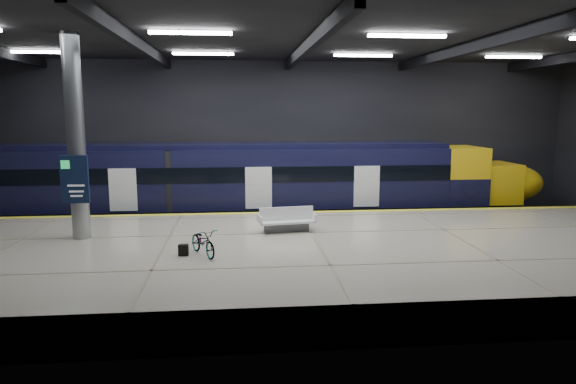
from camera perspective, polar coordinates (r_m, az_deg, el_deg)
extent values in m
plane|color=black|center=(19.85, 2.11, -6.94)|extent=(30.00, 30.00, 0.00)
cube|color=black|center=(27.08, -0.10, 5.93)|extent=(30.00, 0.10, 8.00)
cube|color=black|center=(11.31, 7.63, 1.58)|extent=(30.00, 0.10, 8.00)
cube|color=black|center=(19.26, 2.25, 16.61)|extent=(30.00, 16.00, 0.10)
cube|color=black|center=(19.36, -16.33, 15.48)|extent=(0.25, 16.00, 0.40)
cube|color=black|center=(19.23, 2.25, 15.87)|extent=(0.25, 16.00, 0.40)
cube|color=black|center=(20.90, 19.36, 14.83)|extent=(0.25, 16.00, 0.40)
cube|color=white|center=(17.15, -10.76, 17.00)|extent=(2.60, 0.18, 0.10)
cube|color=white|center=(17.98, 13.10, 16.55)|extent=(2.60, 0.18, 0.10)
cube|color=white|center=(24.54, -26.43, 13.77)|extent=(2.60, 0.18, 0.10)
cube|color=white|center=(23.09, -9.40, 14.92)|extent=(2.60, 0.18, 0.10)
cube|color=white|center=(23.71, 8.34, 14.79)|extent=(2.60, 0.18, 0.10)
cube|color=white|center=(26.25, 23.78, 13.57)|extent=(2.60, 0.18, 0.10)
cube|color=beige|center=(17.32, 3.23, -7.44)|extent=(30.00, 11.00, 1.10)
cube|color=yellow|center=(22.25, 1.18, -2.26)|extent=(30.00, 0.40, 0.01)
cube|color=gray|center=(24.43, 0.62, -3.70)|extent=(30.00, 0.08, 0.16)
cube|color=gray|center=(25.83, 0.27, -3.00)|extent=(30.00, 0.08, 0.16)
cube|color=black|center=(24.99, -10.29, -2.45)|extent=(24.00, 2.58, 0.80)
cube|color=black|center=(24.71, -10.40, 1.58)|extent=(24.00, 2.80, 2.75)
cube|color=black|center=(24.56, -10.50, 5.04)|extent=(24.00, 2.30, 0.24)
cube|color=black|center=(23.28, -10.71, 1.81)|extent=(24.00, 0.04, 0.70)
cube|color=white|center=(23.28, -3.29, 0.46)|extent=(1.20, 0.05, 1.90)
cube|color=yellow|center=(26.92, 18.37, 1.87)|extent=(2.00, 2.80, 2.75)
ellipsoid|color=yellow|center=(28.13, 23.17, 0.92)|extent=(3.60, 2.52, 1.90)
cube|color=black|center=(27.02, 18.97, 2.24)|extent=(1.60, 2.38, 0.80)
cube|color=#595B60|center=(18.75, -0.18, -3.94)|extent=(1.64, 0.72, 0.30)
cube|color=white|center=(18.70, -0.18, -3.26)|extent=(2.09, 1.12, 0.08)
cube|color=white|center=(18.64, -0.18, -2.42)|extent=(1.98, 0.36, 0.50)
cube|color=white|center=(18.48, -3.18, -3.05)|extent=(0.18, 0.84, 0.30)
cube|color=white|center=(18.93, 2.75, -2.75)|extent=(0.18, 0.84, 0.30)
imported|color=#99999E|center=(15.85, -9.40, -5.46)|extent=(1.24, 1.68, 0.84)
cube|color=black|center=(15.97, -11.54, -6.33)|extent=(0.30, 0.19, 0.35)
cylinder|color=#9EA0A5|center=(18.74, -22.50, 5.57)|extent=(0.60, 0.60, 6.90)
cube|color=#0F1B38|center=(18.46, -22.63, 1.31)|extent=(0.90, 0.12, 1.60)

